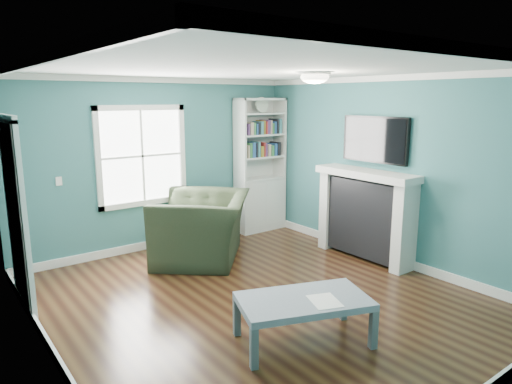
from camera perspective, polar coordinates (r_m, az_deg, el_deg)
floor at (r=5.45m, az=0.43°, el=-13.21°), size 5.00×5.00×0.00m
room_walls at (r=5.00m, az=0.46°, el=3.47°), size 5.00×5.00×5.00m
trim at (r=5.06m, az=0.45°, el=-0.40°), size 4.50×5.00×2.60m
window at (r=7.02m, az=-14.04°, el=4.38°), size 1.40×0.06×1.50m
bookshelf at (r=7.97m, az=0.48°, el=1.73°), size 0.90×0.35×2.31m
fireplace at (r=6.76m, az=13.52°, el=-2.88°), size 0.44×1.58×1.30m
tv at (r=6.68m, az=14.63°, el=6.38°), size 0.06×1.10×0.65m
door at (r=5.52m, az=-27.85°, el=-2.48°), size 0.12×0.98×2.17m
ceiling_fixture at (r=5.62m, az=7.35°, el=14.16°), size 0.38×0.38×0.15m
light_switch at (r=6.68m, az=-23.42°, el=1.25°), size 0.08×0.01×0.12m
recliner at (r=6.60m, az=-6.75°, el=-3.06°), size 1.65×1.70×1.26m
coffee_table at (r=4.46m, az=5.98°, el=-13.71°), size 1.38×1.05×0.44m
paper_sheet at (r=4.39m, az=8.59°, el=-13.33°), size 0.35×0.39×0.00m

